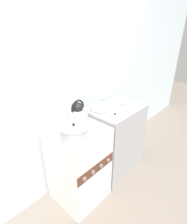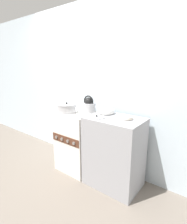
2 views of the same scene
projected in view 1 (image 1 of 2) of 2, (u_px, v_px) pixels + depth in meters
name	position (u px, v px, depth m)	size (l,w,h in m)	color
ground_plane	(96.00, 206.00, 1.98)	(12.00, 12.00, 0.00)	#70665B
wall_back	(54.00, 90.00, 1.81)	(7.00, 0.06, 2.50)	silver
stove	(79.00, 164.00, 1.94)	(0.54, 0.55, 0.91)	silver
counter	(115.00, 139.00, 2.36)	(0.71, 0.50, 0.94)	#99999E
kettle	(78.00, 114.00, 1.86)	(0.26, 0.21, 0.25)	#B2B2B7
cooking_pot	(74.00, 132.00, 1.58)	(0.27, 0.27, 0.16)	#B2B2B7
enamel_bowl	(99.00, 107.00, 2.08)	(0.21, 0.21, 0.06)	white
small_ceramic_bowl	(122.00, 102.00, 2.27)	(0.12, 0.12, 0.04)	beige
loose_pot_lid	(115.00, 115.00, 1.95)	(0.21, 0.21, 0.03)	#B2B2B7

